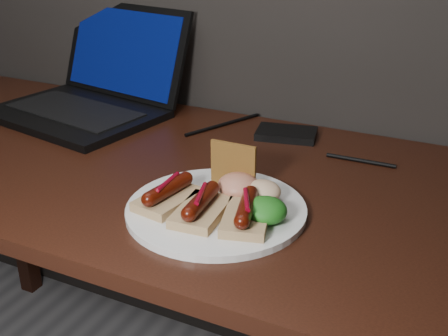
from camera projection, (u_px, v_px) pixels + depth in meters
desk at (119, 192)px, 1.21m from camera, size 1.40×0.70×0.75m
laptop at (92, 92)px, 1.40m from camera, size 0.46×0.44×0.25m
hard_drive at (286, 134)px, 1.26m from camera, size 0.15×0.11×0.02m
desk_cables at (142, 128)px, 1.30m from camera, size 1.10×0.38×0.01m
plate at (216, 209)px, 0.94m from camera, size 0.36×0.36×0.01m
bread_sausage_left at (168, 195)px, 0.94m from camera, size 0.09×0.12×0.04m
bread_sausage_center at (201, 207)px, 0.90m from camera, size 0.08×0.12×0.04m
bread_sausage_right at (246, 213)px, 0.88m from camera, size 0.10×0.13×0.04m
crispbread at (233, 166)px, 0.99m from camera, size 0.08×0.01×0.08m
salad_greens at (265, 210)px, 0.89m from camera, size 0.07×0.07×0.04m
salsa_mound at (238, 185)px, 0.97m from camera, size 0.07×0.07×0.04m
coleslaw_mound at (262, 191)px, 0.95m from camera, size 0.06×0.06×0.04m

